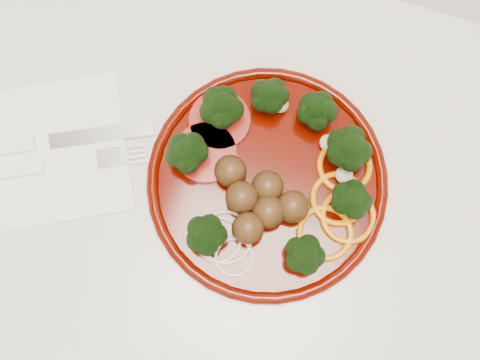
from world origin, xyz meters
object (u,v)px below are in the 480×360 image
(plate, at_px, (270,177))
(fork, at_px, (28,170))
(knife, at_px, (29,144))
(napkin, at_px, (53,151))

(plate, height_order, fork, plate)
(plate, xyz_separation_m, knife, (-0.28, -0.05, -0.01))
(napkin, relative_size, fork, 0.90)
(napkin, xyz_separation_m, knife, (-0.03, -0.00, 0.01))
(napkin, distance_m, knife, 0.03)
(napkin, bearing_deg, plate, 10.45)
(plate, bearing_deg, knife, -170.13)
(plate, bearing_deg, fork, -164.05)
(fork, bearing_deg, napkin, 33.31)
(fork, bearing_deg, knife, 83.00)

